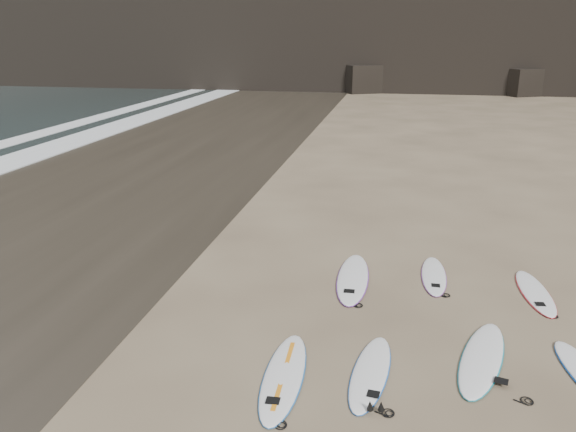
% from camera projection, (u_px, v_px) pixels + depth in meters
% --- Properties ---
extents(ground, '(240.00, 240.00, 0.00)m').
position_uv_depth(ground, '(527.00, 363.00, 9.39)').
color(ground, '#897559').
rests_on(ground, ground).
extents(wet_sand, '(12.00, 200.00, 0.01)m').
position_uv_depth(wet_sand, '(106.00, 180.00, 21.08)').
color(wet_sand, '#383026').
rests_on(wet_sand, ground).
extents(surfboard_0, '(0.69, 2.58, 0.09)m').
position_uv_depth(surfboard_0, '(284.00, 375.00, 8.98)').
color(surfboard_0, white).
rests_on(surfboard_0, ground).
extents(surfboard_1, '(0.81, 2.33, 0.08)m').
position_uv_depth(surfboard_1, '(371.00, 372.00, 9.09)').
color(surfboard_1, white).
rests_on(surfboard_1, ground).
extents(surfboard_2, '(1.30, 2.67, 0.09)m').
position_uv_depth(surfboard_2, '(482.00, 357.00, 9.47)').
color(surfboard_2, white).
rests_on(surfboard_2, ground).
extents(surfboard_5, '(0.72, 2.80, 0.10)m').
position_uv_depth(surfboard_5, '(353.00, 278.00, 12.55)').
color(surfboard_5, white).
rests_on(surfboard_5, ground).
extents(surfboard_6, '(0.55, 2.21, 0.08)m').
position_uv_depth(surfboard_6, '(434.00, 275.00, 12.71)').
color(surfboard_6, white).
rests_on(surfboard_6, ground).
extents(surfboard_7, '(0.69, 2.31, 0.08)m').
position_uv_depth(surfboard_7, '(535.00, 292.00, 11.88)').
color(surfboard_7, white).
rests_on(surfboard_7, ground).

